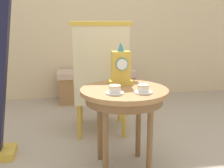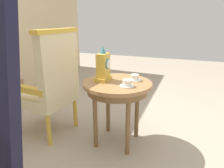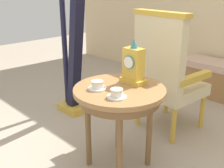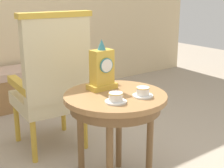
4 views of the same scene
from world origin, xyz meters
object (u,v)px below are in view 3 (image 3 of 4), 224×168
object	(u,v)px
teacup_right	(117,94)
mantel_clock	(133,66)
armchair	(166,72)
teacup_left	(97,85)
side_table	(119,98)
harp	(72,52)

from	to	relation	value
teacup_right	mantel_clock	distance (m)	0.33
mantel_clock	armchair	distance (m)	0.60
teacup_left	teacup_right	bearing A→B (deg)	-3.86
side_table	armchair	xyz separation A→B (m)	(-0.08, 0.70, 0.02)
armchair	side_table	bearing A→B (deg)	-83.16
side_table	teacup_right	size ratio (longest dim) A/B	5.13
teacup_left	harp	bearing A→B (deg)	152.75
mantel_clock	harp	bearing A→B (deg)	168.70
mantel_clock	harp	size ratio (longest dim) A/B	0.20
teacup_right	harp	world-z (taller)	harp
side_table	teacup_left	size ratio (longest dim) A/B	5.06
armchair	harp	world-z (taller)	harp
teacup_left	armchair	bearing A→B (deg)	89.54
armchair	teacup_left	bearing A→B (deg)	-90.46
teacup_left	teacup_right	world-z (taller)	same
mantel_clock	harp	distance (m)	1.04
side_table	teacup_left	bearing A→B (deg)	-125.71
mantel_clock	armchair	world-z (taller)	armchair
teacup_right	harp	size ratio (longest dim) A/B	0.08
teacup_left	armchair	xyz separation A→B (m)	(0.01, 0.83, -0.09)
side_table	harp	bearing A→B (deg)	161.06
side_table	armchair	size ratio (longest dim) A/B	0.58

